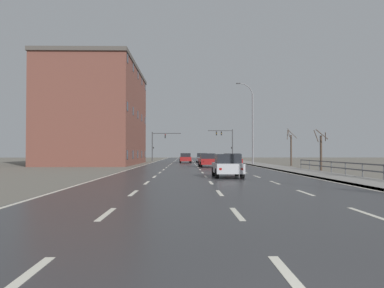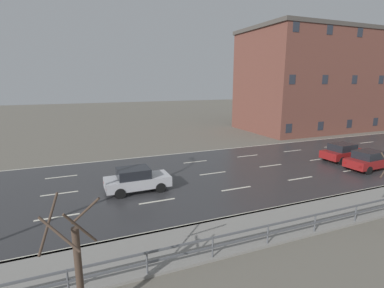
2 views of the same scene
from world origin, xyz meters
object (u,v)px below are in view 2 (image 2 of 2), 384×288
object	(u,v)px
car_near_right	(369,160)
car_distant	(137,179)
brick_building	(320,81)
car_near_left	(343,152)

from	to	relation	value
car_near_right	car_distant	world-z (taller)	same
car_near_right	brick_building	xyz separation A→B (m)	(-17.93, 12.39, 6.21)
car_near_left	brick_building	xyz separation A→B (m)	(-15.17, 12.01, 6.21)
car_near_right	car_distant	bearing A→B (deg)	-100.96
car_distant	brick_building	xyz separation A→B (m)	(-15.48, 30.56, 6.21)
car_near_left	car_distant	distance (m)	18.55
car_near_left	brick_building	world-z (taller)	brick_building
car_near_right	car_distant	size ratio (longest dim) A/B	1.02
car_distant	car_near_right	bearing A→B (deg)	81.69
car_near_left	car_distant	xyz separation A→B (m)	(0.31, -18.54, 0.00)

